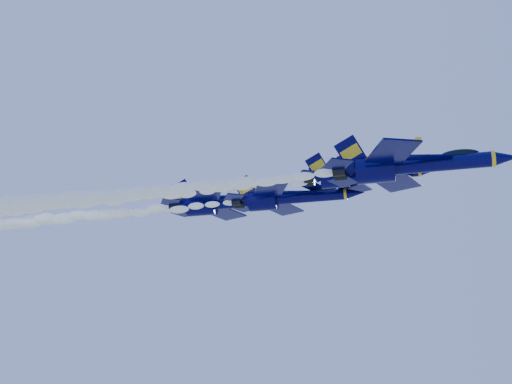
% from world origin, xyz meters
% --- Properties ---
extents(jet_lead, '(19.58, 16.06, 7.28)m').
position_xyz_m(jet_lead, '(15.86, -9.53, 151.14)').
color(jet_lead, '#04013C').
extents(smoke_trail_jet_lead, '(44.32, 2.34, 2.10)m').
position_xyz_m(smoke_trail_jet_lead, '(-14.67, -9.53, 150.68)').
color(smoke_trail_jet_lead, white).
extents(jet_second, '(16.00, 13.13, 5.95)m').
position_xyz_m(jet_second, '(10.01, -2.76, 153.07)').
color(jet_second, '#04013C').
extents(smoke_trail_jet_second, '(44.32, 1.91, 1.72)m').
position_xyz_m(smoke_trail_jet_second, '(-18.99, -2.76, 152.65)').
color(smoke_trail_jet_second, white).
extents(jet_third, '(17.23, 14.13, 6.40)m').
position_xyz_m(jet_third, '(0.28, 1.34, 152.32)').
color(jet_third, '#04013C').
extents(smoke_trail_jet_third, '(44.32, 2.06, 1.85)m').
position_xyz_m(smoke_trail_jet_third, '(-29.24, 1.34, 151.89)').
color(smoke_trail_jet_third, white).
extents(jet_fourth, '(19.97, 16.38, 7.42)m').
position_xyz_m(jet_fourth, '(-10.24, 9.01, 155.03)').
color(jet_fourth, '#04013C').
extents(smoke_trail_jet_fourth, '(44.32, 2.38, 2.15)m').
position_xyz_m(smoke_trail_jet_fourth, '(-40.93, 9.01, 154.57)').
color(smoke_trail_jet_fourth, white).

